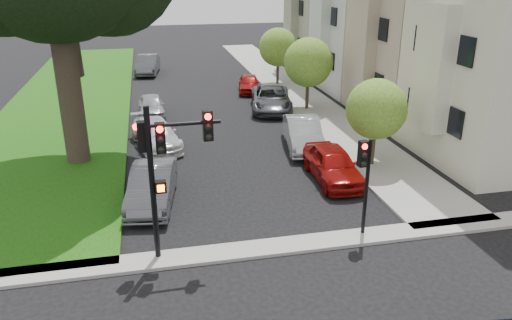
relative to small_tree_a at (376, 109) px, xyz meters
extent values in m
plane|color=black|center=(-6.20, -8.13, -2.73)|extent=(140.00, 140.00, 0.00)
cube|color=#1A480E|center=(-15.20, 15.87, -2.67)|extent=(8.00, 44.00, 0.12)
cube|color=#A5A397|center=(0.55, 15.87, -2.67)|extent=(3.50, 44.00, 0.12)
cube|color=#A5A397|center=(-6.20, -6.13, -2.67)|extent=(60.00, 1.00, 0.12)
cube|color=beige|center=(6.30, -0.13, 2.27)|extent=(7.00, 7.40, 10.00)
cube|color=beige|center=(2.45, -0.13, 1.77)|extent=(0.70, 2.20, 5.50)
cube|color=black|center=(2.75, -0.13, 2.77)|extent=(0.08, 3.60, 6.00)
cube|color=gray|center=(6.30, 7.37, 2.27)|extent=(7.00, 7.40, 10.00)
cube|color=gray|center=(2.45, 7.37, 1.77)|extent=(0.70, 2.20, 5.50)
cube|color=black|center=(2.75, 7.37, 2.77)|extent=(0.08, 3.60, 6.00)
cube|color=silver|center=(6.30, 14.87, 2.27)|extent=(7.00, 7.40, 10.00)
cube|color=silver|center=(2.45, 14.87, 1.77)|extent=(0.70, 2.20, 5.50)
cube|color=black|center=(2.75, 14.87, 2.77)|extent=(0.08, 3.60, 6.00)
cube|color=gray|center=(6.30, 22.37, 2.27)|extent=(7.00, 7.40, 10.00)
cube|color=gray|center=(2.45, 22.37, 1.77)|extent=(0.70, 2.20, 5.50)
cube|color=black|center=(2.75, 22.37, 2.77)|extent=(0.08, 3.60, 6.00)
cylinder|color=black|center=(-13.37, 3.38, 1.17)|extent=(1.07, 1.07, 7.80)
cylinder|color=black|center=(0.00, 0.00, -1.75)|extent=(0.20, 0.20, 1.96)
sphere|color=#486927|center=(0.00, 0.00, 0.01)|extent=(2.74, 2.74, 2.74)
cylinder|color=black|center=(0.00, 9.87, -1.63)|extent=(0.22, 0.22, 2.20)
sphere|color=#486927|center=(0.00, 9.87, 0.35)|extent=(3.08, 3.08, 3.08)
cylinder|color=black|center=(0.00, 17.35, -1.69)|extent=(0.21, 0.21, 2.08)
sphere|color=#486927|center=(0.00, 17.35, 0.19)|extent=(2.92, 2.92, 2.92)
cylinder|color=black|center=(-10.00, -5.93, -0.23)|extent=(0.18, 0.18, 5.01)
cylinder|color=black|center=(-8.94, -5.93, 1.70)|extent=(2.12, 0.15, 0.12)
cube|color=black|center=(-9.66, -5.93, 1.31)|extent=(0.29, 0.26, 0.91)
cube|color=black|center=(-8.27, -5.93, 1.60)|extent=(0.29, 0.26, 0.91)
cube|color=black|center=(-10.19, -5.69, 1.31)|extent=(0.26, 0.29, 0.91)
sphere|color=#FF0C05|center=(-9.66, -6.07, 1.62)|extent=(0.19, 0.19, 0.19)
sphere|color=black|center=(-9.66, -6.07, 1.01)|extent=(0.19, 0.19, 0.19)
cube|color=black|center=(-9.76, -5.93, -0.23)|extent=(0.34, 0.25, 0.37)
cube|color=#FF5905|center=(-9.76, -6.06, -0.23)|extent=(0.21, 0.03, 0.21)
cylinder|color=black|center=(-3.04, -5.93, -0.98)|extent=(0.14, 0.14, 3.50)
cube|color=black|center=(-3.27, -5.93, 0.31)|extent=(0.31, 0.27, 0.88)
sphere|color=#FF0C05|center=(-3.27, -6.07, 0.61)|extent=(0.18, 0.18, 0.18)
imported|color=maroon|center=(-2.39, -1.19, -1.98)|extent=(1.88, 4.43, 1.49)
imported|color=#999BA0|center=(-2.41, 3.04, -1.96)|extent=(2.35, 4.88, 1.54)
imported|color=#3F4247|center=(-2.25, 10.36, -1.99)|extent=(3.42, 5.69, 1.48)
imported|color=maroon|center=(-2.65, 15.51, -2.09)|extent=(2.14, 3.95, 1.28)
imported|color=#3F4247|center=(-10.05, -1.83, -1.99)|extent=(2.24, 4.71, 1.49)
imported|color=silver|center=(-9.71, 4.81, -2.05)|extent=(2.80, 4.98, 1.36)
imported|color=#999BA0|center=(-9.79, 10.67, -2.09)|extent=(1.61, 3.82, 1.29)
imported|color=#3F4247|center=(-9.82, 23.87, -1.93)|extent=(2.31, 5.02, 1.60)
camera|label=1|loc=(-9.88, -19.93, 5.99)|focal=35.00mm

